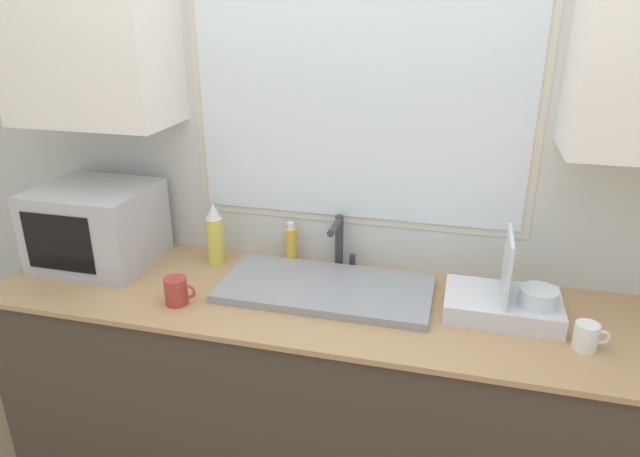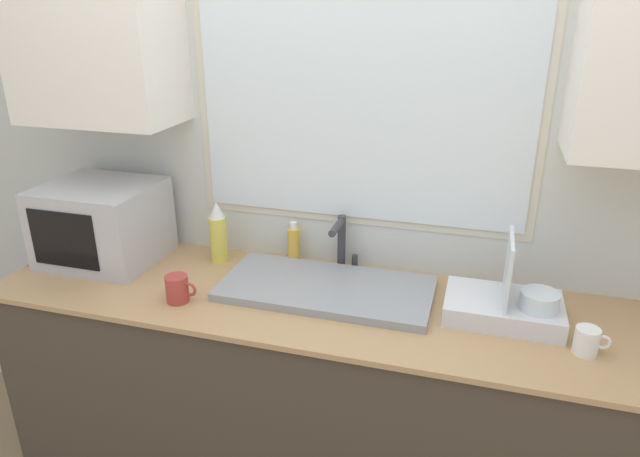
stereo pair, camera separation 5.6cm
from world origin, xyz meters
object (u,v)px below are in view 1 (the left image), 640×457
at_px(spray_bottle, 215,234).
at_px(mug_near_sink, 176,291).
at_px(microwave, 97,225).
at_px(faucet, 339,239).
at_px(soap_bottle, 291,245).
at_px(dish_rack, 506,302).

distance_m(spray_bottle, mug_near_sink, 0.35).
relative_size(microwave, spray_bottle, 1.70).
bearing_deg(mug_near_sink, microwave, 152.93).
xyz_separation_m(faucet, soap_bottle, (-0.20, 0.01, -0.05)).
relative_size(faucet, microwave, 0.50).
bearing_deg(dish_rack, spray_bottle, 172.69).
bearing_deg(dish_rack, microwave, 178.80).
bearing_deg(microwave, spray_bottle, 13.59).
bearing_deg(spray_bottle, faucet, 6.98).
height_order(faucet, microwave, microwave).
bearing_deg(microwave, faucet, 10.18).
distance_m(dish_rack, spray_bottle, 1.12).
distance_m(soap_bottle, mug_near_sink, 0.50).
xyz_separation_m(microwave, spray_bottle, (0.45, 0.11, -0.03)).
bearing_deg(spray_bottle, soap_bottle, 13.85).
height_order(faucet, soap_bottle, faucet).
distance_m(dish_rack, soap_bottle, 0.84).
relative_size(faucet, mug_near_sink, 1.91).
height_order(faucet, dish_rack, dish_rack).
height_order(microwave, dish_rack, microwave).
bearing_deg(faucet, microwave, -169.82).
distance_m(spray_bottle, soap_bottle, 0.30).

